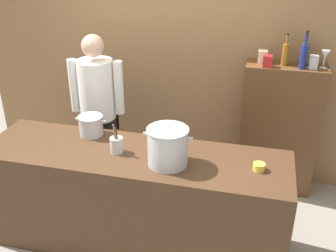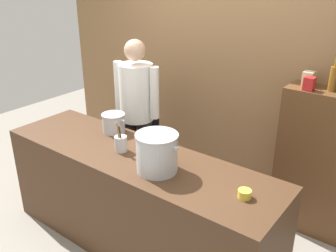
{
  "view_description": "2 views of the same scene",
  "coord_description": "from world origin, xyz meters",
  "px_view_note": "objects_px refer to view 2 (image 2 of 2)",
  "views": [
    {
      "loc": [
        0.93,
        -2.58,
        2.48
      ],
      "look_at": [
        0.19,
        0.36,
        0.99
      ],
      "focal_mm": 42.27,
      "sensor_mm": 36.0,
      "label": 1
    },
    {
      "loc": [
        1.83,
        -1.94,
        2.29
      ],
      "look_at": [
        0.12,
        0.28,
        1.09
      ],
      "focal_mm": 39.71,
      "sensor_mm": 36.0,
      "label": 2
    }
  ],
  "objects_px": {
    "stockpot_small": "(114,123)",
    "spice_tin_cream": "(308,79)",
    "butter_jar": "(245,194)",
    "stockpot_large": "(157,153)",
    "spice_tin_red": "(309,84)",
    "chef": "(137,108)",
    "utensil_crock": "(121,143)",
    "wine_bottle_amber": "(333,78)"
  },
  "relations": [
    {
      "from": "wine_bottle_amber",
      "to": "stockpot_large",
      "type": "bearing_deg",
      "value": -122.59
    },
    {
      "from": "spice_tin_red",
      "to": "stockpot_large",
      "type": "bearing_deg",
      "value": -119.24
    },
    {
      "from": "stockpot_small",
      "to": "spice_tin_cream",
      "type": "xyz_separation_m",
      "value": [
        1.37,
        0.99,
        0.43
      ]
    },
    {
      "from": "spice_tin_red",
      "to": "chef",
      "type": "bearing_deg",
      "value": -165.77
    },
    {
      "from": "chef",
      "to": "stockpot_large",
      "type": "height_order",
      "value": "chef"
    },
    {
      "from": "stockpot_small",
      "to": "spice_tin_red",
      "type": "xyz_separation_m",
      "value": [
        1.42,
        0.87,
        0.42
      ]
    },
    {
      "from": "wine_bottle_amber",
      "to": "spice_tin_cream",
      "type": "height_order",
      "value": "wine_bottle_amber"
    },
    {
      "from": "stockpot_small",
      "to": "butter_jar",
      "type": "bearing_deg",
      "value": -9.36
    },
    {
      "from": "utensil_crock",
      "to": "wine_bottle_amber",
      "type": "bearing_deg",
      "value": 44.02
    },
    {
      "from": "stockpot_large",
      "to": "spice_tin_red",
      "type": "distance_m",
      "value": 1.4
    },
    {
      "from": "stockpot_large",
      "to": "spice_tin_red",
      "type": "xyz_separation_m",
      "value": [
        0.66,
        1.18,
        0.36
      ]
    },
    {
      "from": "stockpot_large",
      "to": "butter_jar",
      "type": "height_order",
      "value": "stockpot_large"
    },
    {
      "from": "butter_jar",
      "to": "spice_tin_red",
      "type": "bearing_deg",
      "value": 90.82
    },
    {
      "from": "chef",
      "to": "wine_bottle_amber",
      "type": "xyz_separation_m",
      "value": [
        1.71,
        0.49,
        0.5
      ]
    },
    {
      "from": "stockpot_large",
      "to": "spice_tin_red",
      "type": "relative_size",
      "value": 3.42
    },
    {
      "from": "wine_bottle_amber",
      "to": "chef",
      "type": "bearing_deg",
      "value": -164.03
    },
    {
      "from": "utensil_crock",
      "to": "wine_bottle_amber",
      "type": "relative_size",
      "value": 0.87
    },
    {
      "from": "wine_bottle_amber",
      "to": "stockpot_small",
      "type": "bearing_deg",
      "value": -148.52
    },
    {
      "from": "stockpot_small",
      "to": "spice_tin_cream",
      "type": "relative_size",
      "value": 2.24
    },
    {
      "from": "stockpot_large",
      "to": "utensil_crock",
      "type": "distance_m",
      "value": 0.45
    },
    {
      "from": "chef",
      "to": "wine_bottle_amber",
      "type": "distance_m",
      "value": 1.85
    },
    {
      "from": "utensil_crock",
      "to": "spice_tin_red",
      "type": "bearing_deg",
      "value": 45.44
    },
    {
      "from": "utensil_crock",
      "to": "butter_jar",
      "type": "relative_size",
      "value": 2.89
    },
    {
      "from": "chef",
      "to": "spice_tin_cream",
      "type": "xyz_separation_m",
      "value": [
        1.51,
        0.52,
        0.45
      ]
    },
    {
      "from": "wine_bottle_amber",
      "to": "butter_jar",
      "type": "bearing_deg",
      "value": -96.59
    },
    {
      "from": "utensil_crock",
      "to": "stockpot_large",
      "type": "bearing_deg",
      "value": -8.74
    },
    {
      "from": "stockpot_small",
      "to": "chef",
      "type": "bearing_deg",
      "value": 106.37
    },
    {
      "from": "butter_jar",
      "to": "spice_tin_red",
      "type": "relative_size",
      "value": 0.82
    },
    {
      "from": "utensil_crock",
      "to": "butter_jar",
      "type": "distance_m",
      "value": 1.11
    },
    {
      "from": "stockpot_large",
      "to": "wine_bottle_amber",
      "type": "distance_m",
      "value": 1.57
    },
    {
      "from": "chef",
      "to": "stockpot_large",
      "type": "xyz_separation_m",
      "value": [
        0.9,
        -0.78,
        0.08
      ]
    },
    {
      "from": "chef",
      "to": "spice_tin_cream",
      "type": "distance_m",
      "value": 1.66
    },
    {
      "from": "chef",
      "to": "spice_tin_red",
      "type": "xyz_separation_m",
      "value": [
        1.56,
        0.4,
        0.44
      ]
    },
    {
      "from": "stockpot_small",
      "to": "butter_jar",
      "type": "relative_size",
      "value": 3.08
    },
    {
      "from": "butter_jar",
      "to": "wine_bottle_amber",
      "type": "bearing_deg",
      "value": 83.41
    },
    {
      "from": "spice_tin_cream",
      "to": "spice_tin_red",
      "type": "distance_m",
      "value": 0.13
    },
    {
      "from": "wine_bottle_amber",
      "to": "spice_tin_cream",
      "type": "distance_m",
      "value": 0.21
    },
    {
      "from": "chef",
      "to": "spice_tin_red",
      "type": "relative_size",
      "value": 15.12
    },
    {
      "from": "butter_jar",
      "to": "utensil_crock",
      "type": "bearing_deg",
      "value": -179.7
    },
    {
      "from": "chef",
      "to": "utensil_crock",
      "type": "distance_m",
      "value": 0.85
    },
    {
      "from": "stockpot_large",
      "to": "butter_jar",
      "type": "relative_size",
      "value": 4.18
    },
    {
      "from": "chef",
      "to": "spice_tin_red",
      "type": "height_order",
      "value": "chef"
    }
  ]
}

